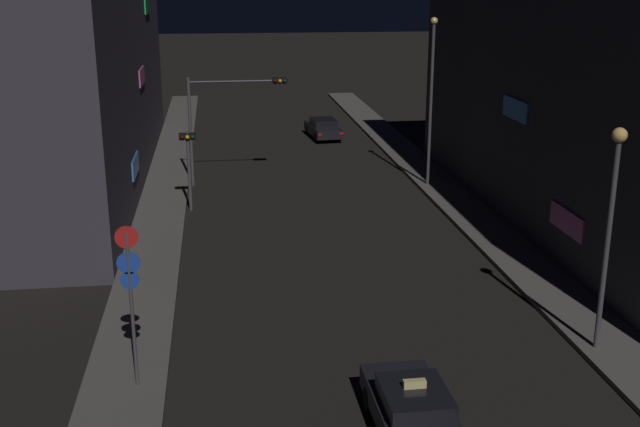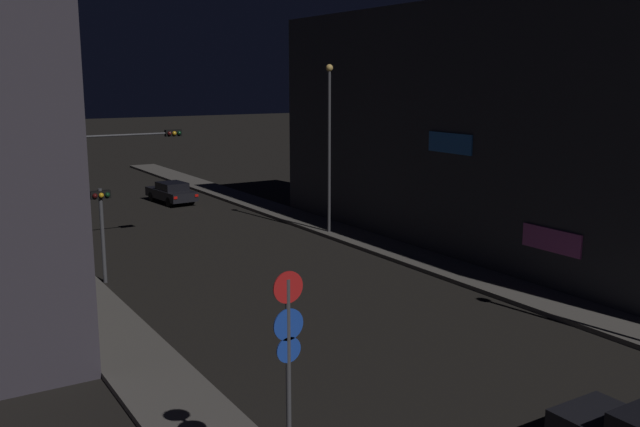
{
  "view_description": "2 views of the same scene",
  "coord_description": "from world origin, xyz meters",
  "px_view_note": "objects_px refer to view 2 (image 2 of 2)",
  "views": [
    {
      "loc": [
        -4.5,
        -8.49,
        11.05
      ],
      "look_at": [
        -0.43,
        22.13,
        1.61
      ],
      "focal_mm": 44.0,
      "sensor_mm": 36.0,
      "label": 1
    },
    {
      "loc": [
        -12.91,
        0.56,
        8.26
      ],
      "look_at": [
        1.03,
        23.2,
        3.11
      ],
      "focal_mm": 39.25,
      "sensor_mm": 36.0,
      "label": 2
    }
  ],
  "objects_px": {
    "traffic_light_left_kerb": "(102,216)",
    "sign_pole_left": "(288,363)",
    "street_lamp_far_block": "(329,137)",
    "far_car": "(171,192)",
    "traffic_light_overhead": "(116,165)"
  },
  "relations": [
    {
      "from": "traffic_light_overhead",
      "to": "sign_pole_left",
      "type": "relative_size",
      "value": 1.27
    },
    {
      "from": "traffic_light_left_kerb",
      "to": "sign_pole_left",
      "type": "relative_size",
      "value": 0.85
    },
    {
      "from": "street_lamp_far_block",
      "to": "traffic_light_left_kerb",
      "type": "bearing_deg",
      "value": -167.67
    },
    {
      "from": "traffic_light_left_kerb",
      "to": "far_car",
      "type": "bearing_deg",
      "value": 61.98
    },
    {
      "from": "far_car",
      "to": "street_lamp_far_block",
      "type": "relative_size",
      "value": 0.52
    },
    {
      "from": "far_car",
      "to": "traffic_light_left_kerb",
      "type": "xyz_separation_m",
      "value": [
        -8.81,
        -16.55,
        2.06
      ]
    },
    {
      "from": "traffic_light_overhead",
      "to": "sign_pole_left",
      "type": "distance_m",
      "value": 22.32
    },
    {
      "from": "traffic_light_overhead",
      "to": "traffic_light_left_kerb",
      "type": "distance_m",
      "value": 5.28
    },
    {
      "from": "street_lamp_far_block",
      "to": "far_car",
      "type": "bearing_deg",
      "value": 105.51
    },
    {
      "from": "street_lamp_far_block",
      "to": "sign_pole_left",
      "type": "bearing_deg",
      "value": -124.13
    },
    {
      "from": "far_car",
      "to": "traffic_light_left_kerb",
      "type": "bearing_deg",
      "value": -118.02
    },
    {
      "from": "far_car",
      "to": "traffic_light_overhead",
      "type": "xyz_separation_m",
      "value": [
        -6.84,
        -11.88,
        3.53
      ]
    },
    {
      "from": "traffic_light_left_kerb",
      "to": "street_lamp_far_block",
      "type": "relative_size",
      "value": 0.45
    },
    {
      "from": "traffic_light_left_kerb",
      "to": "traffic_light_overhead",
      "type": "bearing_deg",
      "value": 67.19
    },
    {
      "from": "far_car",
      "to": "traffic_light_left_kerb",
      "type": "height_order",
      "value": "traffic_light_left_kerb"
    }
  ]
}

